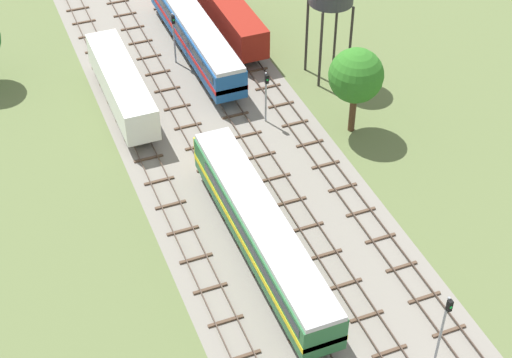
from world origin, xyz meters
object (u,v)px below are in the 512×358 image
freight_boxcar_centre_midfar (229,14)px  signal_post_nearest (174,32)px  diesel_railcar_centre_left_mid (195,32)px  diesel_railcar_left_nearest (262,230)px  signal_post_near (266,91)px  signal_post_mid (444,324)px  freight_boxcar_far_left_near (121,85)px

freight_boxcar_centre_midfar → signal_post_nearest: size_ratio=2.74×
diesel_railcar_centre_left_mid → diesel_railcar_left_nearest: bearing=-98.9°
freight_boxcar_centre_midfar → signal_post_near: bearing=-98.3°
diesel_railcar_centre_left_mid → signal_post_nearest: size_ratio=4.01×
signal_post_mid → signal_post_nearest: bearing=96.3°
diesel_railcar_left_nearest → signal_post_near: (6.43, 14.82, 0.50)m
signal_post_nearest → signal_post_near: size_ratio=1.06×
diesel_railcar_left_nearest → diesel_railcar_centre_left_mid: 27.54m
diesel_railcar_left_nearest → signal_post_nearest: 26.80m
freight_boxcar_far_left_near → diesel_railcar_centre_left_mid: bearing=35.0°
diesel_railcar_left_nearest → freight_boxcar_far_left_near: size_ratio=1.46×
diesel_railcar_left_nearest → signal_post_mid: 13.85m
diesel_railcar_left_nearest → freight_boxcar_far_left_near: diesel_railcar_left_nearest is taller
diesel_railcar_left_nearest → freight_boxcar_far_left_near: bearing=101.4°
diesel_railcar_centre_left_mid → signal_post_near: 12.58m
diesel_railcar_left_nearest → freight_boxcar_centre_midfar: bearing=73.8°
diesel_railcar_centre_left_mid → freight_boxcar_far_left_near: bearing=-145.0°
signal_post_near → signal_post_mid: size_ratio=0.82×
diesel_railcar_left_nearest → signal_post_near: 16.16m
diesel_railcar_centre_left_mid → freight_boxcar_centre_midfar: size_ratio=1.46×
diesel_railcar_centre_left_mid → signal_post_nearest: (-2.14, -0.50, 0.67)m
signal_post_near → signal_post_mid: (-0.00, -27.03, 0.63)m
signal_post_near → diesel_railcar_centre_left_mid: bearing=99.8°
signal_post_near → diesel_railcar_left_nearest: bearing=-113.4°
freight_boxcar_far_left_near → signal_post_nearest: (6.42, 5.50, 0.81)m
freight_boxcar_far_left_near → diesel_railcar_centre_left_mid: diesel_railcar_centre_left_mid is taller
freight_boxcar_centre_midfar → signal_post_near: 14.83m
signal_post_near → signal_post_mid: signal_post_mid is taller
diesel_railcar_left_nearest → signal_post_nearest: signal_post_nearest is taller
freight_boxcar_centre_midfar → signal_post_nearest: signal_post_nearest is taller
signal_post_nearest → signal_post_mid: bearing=-83.7°
freight_boxcar_centre_midfar → signal_post_mid: size_ratio=2.36×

